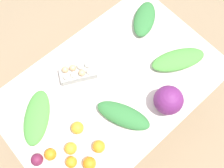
{
  "coord_description": "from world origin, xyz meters",
  "views": [
    {
      "loc": [
        0.4,
        0.45,
        2.23
      ],
      "look_at": [
        0.0,
        0.0,
        0.73
      ],
      "focal_mm": 40.0,
      "sensor_mm": 36.0,
      "label": 1
    }
  ],
  "objects": [
    {
      "name": "egg_carton",
      "position": [
        0.12,
        -0.2,
        0.76
      ],
      "size": [
        0.26,
        0.2,
        0.09
      ],
      "rotation": [
        0.0,
        0.0,
        5.81
      ],
      "color": "#A8A8A3",
      "rests_on": "dining_table"
    },
    {
      "name": "greens_bunch_chard",
      "position": [
        0.49,
        -0.14,
        0.75
      ],
      "size": [
        0.35,
        0.35,
        0.06
      ],
      "primitive_type": "ellipsoid",
      "rotation": [
        0.0,
        0.0,
        0.79
      ],
      "color": "#4C933D",
      "rests_on": "dining_table"
    },
    {
      "name": "orange_3",
      "position": [
        0.5,
        0.21,
        0.75
      ],
      "size": [
        0.07,
        0.07,
        0.07
      ],
      "primitive_type": "sphere",
      "color": "orange",
      "rests_on": "dining_table"
    },
    {
      "name": "dining_table",
      "position": [
        0.0,
        0.0,
        0.63
      ],
      "size": [
        1.44,
        0.93,
        0.71
      ],
      "color": "silver",
      "rests_on": "ground_plane"
    },
    {
      "name": "orange_0",
      "position": [
        0.45,
        0.15,
        0.75
      ],
      "size": [
        0.07,
        0.07,
        0.07
      ],
      "primitive_type": "sphere",
      "color": "orange",
      "rests_on": "dining_table"
    },
    {
      "name": "beet_root",
      "position": [
        0.63,
        0.07,
        0.75
      ],
      "size": [
        0.07,
        0.07,
        0.07
      ],
      "primitive_type": "sphere",
      "color": "maroon",
      "rests_on": "dining_table"
    },
    {
      "name": "greens_bunch_dandelion",
      "position": [
        -0.44,
        0.17,
        0.75
      ],
      "size": [
        0.4,
        0.29,
        0.06
      ],
      "primitive_type": "ellipsoid",
      "rotation": [
        0.0,
        0.0,
        5.84
      ],
      "color": "#4C933D",
      "rests_on": "dining_table"
    },
    {
      "name": "orange_5",
      "position": [
        0.42,
        0.28,
        0.75
      ],
      "size": [
        0.08,
        0.08,
        0.08
      ],
      "primitive_type": "sphere",
      "color": "orange",
      "rests_on": "dining_table"
    },
    {
      "name": "orange_2",
      "position": [
        0.56,
        0.09,
        0.75
      ],
      "size": [
        0.07,
        0.07,
        0.07
      ],
      "primitive_type": "sphere",
      "color": "orange",
      "rests_on": "dining_table"
    },
    {
      "name": "greens_bunch_kale",
      "position": [
        0.09,
        0.21,
        0.75
      ],
      "size": [
        0.27,
        0.37,
        0.08
      ],
      "primitive_type": "ellipsoid",
      "rotation": [
        0.0,
        0.0,
        2.0
      ],
      "color": "#337538",
      "rests_on": "dining_table"
    },
    {
      "name": "greens_bunch_scallion",
      "position": [
        -0.5,
        -0.22,
        0.75
      ],
      "size": [
        0.33,
        0.29,
        0.07
      ],
      "primitive_type": "ellipsoid",
      "rotation": [
        0.0,
        0.0,
        0.58
      ],
      "color": "#337538",
      "rests_on": "dining_table"
    },
    {
      "name": "orange_1",
      "position": [
        0.35,
        0.08,
        0.75
      ],
      "size": [
        0.08,
        0.08,
        0.08
      ],
      "primitive_type": "sphere",
      "color": "orange",
      "rests_on": "dining_table"
    },
    {
      "name": "cabbage_purple",
      "position": [
        -0.17,
        0.32,
        0.8
      ],
      "size": [
        0.18,
        0.18,
        0.18
      ],
      "primitive_type": "sphere",
      "color": "#6B2366",
      "rests_on": "dining_table"
    },
    {
      "name": "ground_plane",
      "position": [
        0.0,
        0.0,
        0.0
      ],
      "size": [
        8.0,
        8.0,
        0.0
      ],
      "primitive_type": "plane",
      "color": "#937A5B"
    },
    {
      "name": "orange_4",
      "position": [
        0.32,
        0.25,
        0.75
      ],
      "size": [
        0.07,
        0.07,
        0.07
      ],
      "primitive_type": "sphere",
      "color": "orange",
      "rests_on": "dining_table"
    }
  ]
}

